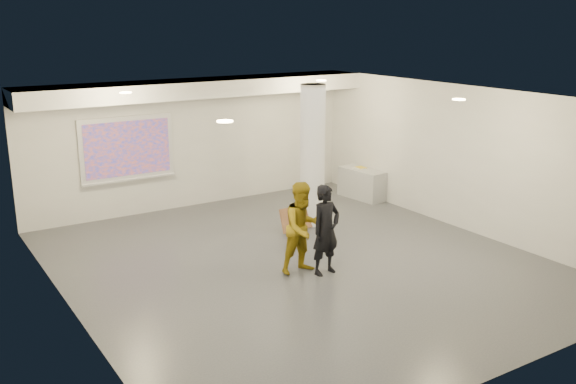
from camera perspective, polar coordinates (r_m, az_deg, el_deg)
floor at (r=11.71m, az=1.06°, el=-6.35°), size 8.00×9.00×0.01m
ceiling at (r=10.97m, az=1.13°, el=8.39°), size 8.00×9.00×0.01m
wall_back at (r=15.11m, az=-8.39°, el=4.36°), size 8.00×0.01×3.00m
wall_front at (r=8.07m, az=19.13°, el=-6.00°), size 8.00×0.01×3.00m
wall_left at (r=9.71m, az=-19.01°, el=-2.42°), size 0.01×9.00×3.00m
wall_right at (r=13.81m, az=15.09°, el=2.97°), size 0.01×9.00×3.00m
soffit_band at (r=14.43m, az=-7.68°, el=9.18°), size 8.00×1.10×0.36m
downlight_nw at (r=12.26m, az=-14.24°, el=8.56°), size 0.22×0.22×0.02m
downlight_ne at (r=14.26m, az=2.98°, el=9.87°), size 0.22×0.22×0.02m
downlight_sw at (r=8.59m, az=-5.63°, el=6.28°), size 0.22×0.22×0.02m
downlight_se at (r=11.26m, az=14.95°, el=7.96°), size 0.22×0.22×0.02m
column at (r=13.52m, az=2.19°, el=3.23°), size 0.52×0.52×3.00m
projection_screen at (r=14.50m, az=-14.10°, el=3.71°), size 2.10×0.13×1.42m
credenza at (r=15.88m, az=6.63°, el=0.74°), size 0.64×1.29×0.73m
papers_stack at (r=15.89m, az=6.37°, el=2.14°), size 0.30×0.35×0.02m
postit_pad at (r=15.91m, az=6.48°, el=2.16°), size 0.21×0.27×0.03m
cardboard_back at (r=13.60m, az=1.72°, el=-2.09°), size 0.48×0.18×0.52m
cardboard_front at (r=13.34m, az=0.24°, el=-2.47°), size 0.48×0.24×0.50m
woman at (r=11.03m, az=3.38°, el=-3.38°), size 0.62×0.44×1.58m
man at (r=11.07m, az=1.35°, el=-3.19°), size 0.80×0.63×1.62m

